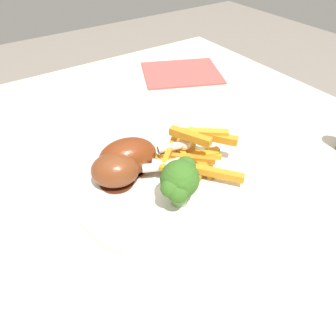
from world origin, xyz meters
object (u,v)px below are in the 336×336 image
at_px(chicken_drumstick_far, 131,156).
at_px(broccoli_floret_front, 179,181).
at_px(chicken_drumstick_near, 131,160).
at_px(chicken_drumstick_extra, 119,170).
at_px(dining_table, 158,240).
at_px(carrot_fries_pile, 193,154).
at_px(dinner_plate, 168,182).

bearing_deg(chicken_drumstick_far, broccoli_floret_front, -170.59).
distance_m(chicken_drumstick_near, chicken_drumstick_extra, 0.03).
height_order(dining_table, carrot_fries_pile, carrot_fries_pile).
relative_size(chicken_drumstick_far, chicken_drumstick_extra, 1.15).
relative_size(carrot_fries_pile, chicken_drumstick_extra, 1.18).
xyz_separation_m(broccoli_floret_front, carrot_fries_pile, (0.06, -0.07, -0.02)).
bearing_deg(dinner_plate, chicken_drumstick_extra, 60.63).
distance_m(dinner_plate, chicken_drumstick_extra, 0.07).
bearing_deg(carrot_fries_pile, chicken_drumstick_far, 65.69).
distance_m(carrot_fries_pile, chicken_drumstick_near, 0.09).
distance_m(dinner_plate, broccoli_floret_front, 0.06).
bearing_deg(chicken_drumstick_extra, carrot_fries_pile, -101.23).
bearing_deg(dinner_plate, chicken_drumstick_near, 37.45).
relative_size(carrot_fries_pile, chicken_drumstick_far, 1.02).
bearing_deg(dining_table, chicken_drumstick_extra, 50.00).
bearing_deg(dining_table, chicken_drumstick_far, 13.83).
bearing_deg(chicken_drumstick_near, dinner_plate, -142.55).
height_order(dinner_plate, broccoli_floret_front, broccoli_floret_front).
height_order(dinner_plate, chicken_drumstick_far, chicken_drumstick_far).
bearing_deg(chicken_drumstick_far, dinner_plate, -147.12).
bearing_deg(chicken_drumstick_far, dining_table, -166.17).
height_order(dinner_plate, chicken_drumstick_near, chicken_drumstick_near).
bearing_deg(chicken_drumstick_extra, broccoli_floret_front, -151.78).
relative_size(dining_table, chicken_drumstick_extra, 7.69).
bearing_deg(chicken_drumstick_extra, chicken_drumstick_near, -64.03).
xyz_separation_m(dining_table, broccoli_floret_front, (-0.05, -0.00, 0.16)).
bearing_deg(carrot_fries_pile, chicken_drumstick_near, 68.63).
xyz_separation_m(broccoli_floret_front, chicken_drumstick_extra, (0.08, 0.04, -0.02)).
bearing_deg(dinner_plate, dining_table, 89.38).
bearing_deg(dining_table, carrot_fries_pile, -81.42).
bearing_deg(dining_table, dinner_plate, -90.62).
relative_size(broccoli_floret_front, chicken_drumstick_extra, 0.52).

